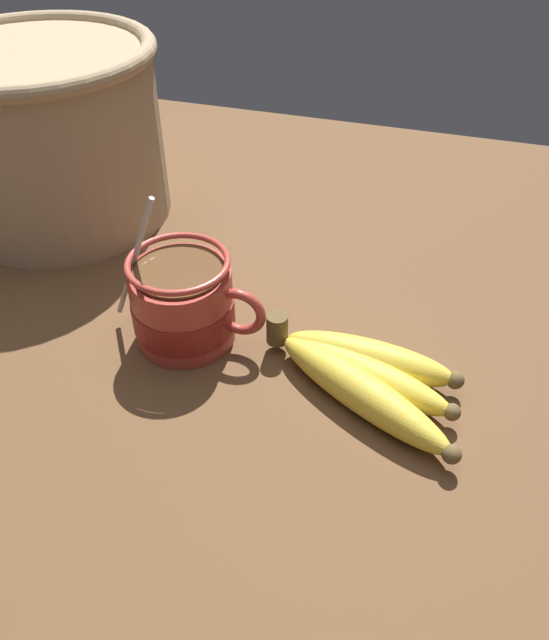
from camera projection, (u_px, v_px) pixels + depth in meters
The scene contains 4 objects.
table at pixel (198, 380), 57.67cm from camera, with size 116.48×116.48×2.74cm.
coffee_mug at pixel (184, 304), 57.61cm from camera, with size 15.20×9.57×14.89cm.
banana_bunch at pixel (364, 375), 53.82cm from camera, with size 18.43×12.30×4.11cm.
woven_basket at pixel (50, 130), 71.19cm from camera, with size 26.55×26.55×20.11cm.
Camera 1 is at (18.44, -36.38, 43.12)cm, focal length 35.00 mm.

